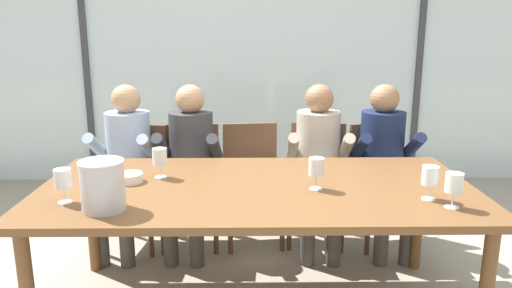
# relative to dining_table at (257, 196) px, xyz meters

# --- Properties ---
(ground) EXTENTS (14.00, 14.00, 0.00)m
(ground) POSITION_rel_dining_table_xyz_m (0.00, 1.00, -0.69)
(ground) COLOR #9E9384
(window_glass_panel) EXTENTS (7.58, 0.03, 2.60)m
(window_glass_panel) POSITION_rel_dining_table_xyz_m (0.00, 2.50, 0.61)
(window_glass_panel) COLOR silver
(window_glass_panel) RESTS_ON ground
(window_mullion_left) EXTENTS (0.06, 0.06, 2.60)m
(window_mullion_left) POSITION_rel_dining_table_xyz_m (-1.71, 2.48, 0.61)
(window_mullion_left) COLOR #38383D
(window_mullion_left) RESTS_ON ground
(window_mullion_right) EXTENTS (0.06, 0.06, 2.60)m
(window_mullion_right) POSITION_rel_dining_table_xyz_m (1.71, 2.48, 0.61)
(window_mullion_right) COLOR #38383D
(window_mullion_right) RESTS_ON ground
(hillside_vineyard) EXTENTS (13.58, 2.40, 2.11)m
(hillside_vineyard) POSITION_rel_dining_table_xyz_m (0.00, 6.49, 0.36)
(hillside_vineyard) COLOR #386633
(hillside_vineyard) RESTS_ON ground
(dining_table) EXTENTS (2.38, 1.15, 0.76)m
(dining_table) POSITION_rel_dining_table_xyz_m (0.00, 0.00, 0.00)
(dining_table) COLOR brown
(dining_table) RESTS_ON ground
(chair_near_curtain) EXTENTS (0.50, 0.50, 0.89)m
(chair_near_curtain) POSITION_rel_dining_table_xyz_m (-0.89, 0.97, -0.17)
(chair_near_curtain) COLOR brown
(chair_near_curtain) RESTS_ON ground
(chair_left_of_center) EXTENTS (0.46, 0.46, 0.89)m
(chair_left_of_center) POSITION_rel_dining_table_xyz_m (-0.48, 0.98, -0.17)
(chair_left_of_center) COLOR brown
(chair_left_of_center) RESTS_ON ground
(chair_center) EXTENTS (0.49, 0.49, 0.89)m
(chair_center) POSITION_rel_dining_table_xyz_m (-0.03, 1.00, -0.17)
(chair_center) COLOR brown
(chair_center) RESTS_ON ground
(chair_right_of_center) EXTENTS (0.50, 0.50, 0.89)m
(chair_right_of_center) POSITION_rel_dining_table_xyz_m (0.48, 1.01, -0.17)
(chair_right_of_center) COLOR brown
(chair_right_of_center) RESTS_ON ground
(chair_near_window_right) EXTENTS (0.50, 0.50, 0.89)m
(chair_near_window_right) POSITION_rel_dining_table_xyz_m (0.95, 0.98, -0.17)
(chair_near_window_right) COLOR brown
(chair_near_window_right) RESTS_ON ground
(person_pale_blue_shirt) EXTENTS (0.49, 0.63, 1.20)m
(person_pale_blue_shirt) POSITION_rel_dining_table_xyz_m (-0.94, 0.85, -0.00)
(person_pale_blue_shirt) COLOR #9EB2D1
(person_pale_blue_shirt) RESTS_ON ground
(person_charcoal_jacket) EXTENTS (0.48, 0.62, 1.20)m
(person_charcoal_jacket) POSITION_rel_dining_table_xyz_m (-0.47, 0.85, -0.00)
(person_charcoal_jacket) COLOR #38383D
(person_charcoal_jacket) RESTS_ON ground
(person_beige_jumper) EXTENTS (0.47, 0.62, 1.20)m
(person_beige_jumper) POSITION_rel_dining_table_xyz_m (0.46, 0.85, -0.00)
(person_beige_jumper) COLOR #B7AD9E
(person_beige_jumper) RESTS_ON ground
(person_navy_polo) EXTENTS (0.47, 0.62, 1.20)m
(person_navy_polo) POSITION_rel_dining_table_xyz_m (0.94, 0.85, -0.00)
(person_navy_polo) COLOR #192347
(person_navy_polo) RESTS_ON ground
(ice_bucket_primary) EXTENTS (0.22, 0.22, 0.24)m
(ice_bucket_primary) POSITION_rel_dining_table_xyz_m (-0.74, -0.35, 0.19)
(ice_bucket_primary) COLOR #B7B7BC
(ice_bucket_primary) RESTS_ON dining_table
(tasting_bowl) EXTENTS (0.15, 0.15, 0.05)m
(tasting_bowl) POSITION_rel_dining_table_xyz_m (-0.72, 0.07, 0.09)
(tasting_bowl) COLOR silver
(tasting_bowl) RESTS_ON dining_table
(wine_glass_by_left_taster) EXTENTS (0.08, 0.08, 0.17)m
(wine_glass_by_left_taster) POSITION_rel_dining_table_xyz_m (0.32, -0.07, 0.18)
(wine_glass_by_left_taster) COLOR silver
(wine_glass_by_left_taster) RESTS_ON dining_table
(wine_glass_near_bucket) EXTENTS (0.08, 0.08, 0.17)m
(wine_glass_near_bucket) POSITION_rel_dining_table_xyz_m (-0.56, 0.15, 0.18)
(wine_glass_near_bucket) COLOR silver
(wine_glass_near_bucket) RESTS_ON dining_table
(wine_glass_center_pour) EXTENTS (0.08, 0.08, 0.17)m
(wine_glass_center_pour) POSITION_rel_dining_table_xyz_m (-0.96, -0.26, 0.18)
(wine_glass_center_pour) COLOR silver
(wine_glass_center_pour) RESTS_ON dining_table
(wine_glass_by_right_taster) EXTENTS (0.08, 0.08, 0.17)m
(wine_glass_by_right_taster) POSITION_rel_dining_table_xyz_m (0.94, -0.35, 0.18)
(wine_glass_by_right_taster) COLOR silver
(wine_glass_by_right_taster) RESTS_ON dining_table
(wine_glass_spare_empty) EXTENTS (0.08, 0.08, 0.17)m
(wine_glass_spare_empty) POSITION_rel_dining_table_xyz_m (0.87, -0.23, 0.18)
(wine_glass_spare_empty) COLOR silver
(wine_glass_spare_empty) RESTS_ON dining_table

